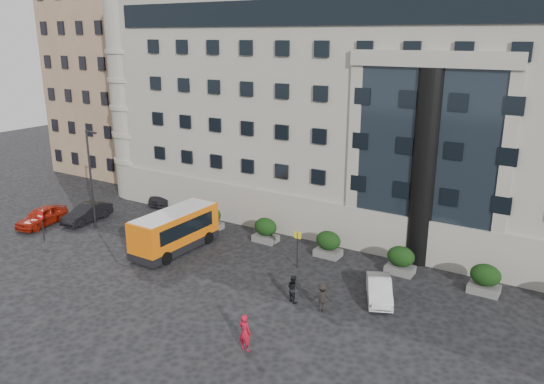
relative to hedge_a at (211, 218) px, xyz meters
The scene contains 23 objects.
ground 8.81m from the hedge_a, 62.85° to the right, with size 120.00×120.00×0.00m, color black.
civic_building 19.15m from the hedge_a, 54.85° to the left, with size 44.00×24.00×18.00m, color gray.
entrance_column 17.13m from the hedge_a, ahead, with size 1.80×1.80×13.00m, color black.
apartment_near 25.12m from the hedge_a, 148.62° to the left, with size 14.00×14.00×20.00m, color #84674D.
apartment_far 39.27m from the hedge_a, 127.29° to the left, with size 13.00×13.00×22.00m, color brown.
hedge_a is the anchor object (origin of this frame).
hedge_b 5.20m from the hedge_a, ahead, with size 1.80×1.26×1.84m.
hedge_c 10.40m from the hedge_a, ahead, with size 1.80×1.26×1.84m.
hedge_d 15.60m from the hedge_a, ahead, with size 1.80×1.26×1.84m.
hedge_e 20.80m from the hedge_a, ahead, with size 1.80×1.26×1.84m.
street_lamp 9.89m from the hedge_a, 148.84° to the right, with size 1.16×0.18×8.00m.
bus_stop_sign 9.94m from the hedge_a, 16.42° to the right, with size 0.50×0.08×2.52m.
no_entry_sign 12.64m from the hedge_a, 135.52° to the right, with size 0.64×0.16×2.32m.
minibus 4.93m from the hedge_a, 82.77° to the right, with size 2.72×7.01×2.92m.
red_truck 17.24m from the hedge_a, 142.11° to the left, with size 3.49×5.62×2.81m.
parked_car_a 13.86m from the hedge_a, 151.03° to the right, with size 1.81×4.50×1.53m, color #99190B.
parked_car_b 10.60m from the hedge_a, 157.00° to the right, with size 1.57×4.49×1.48m, color black.
parked_car_c 8.40m from the hedge_a, 153.23° to the left, with size 2.16×5.31×1.54m, color black.
parked_car_d 10.09m from the hedge_a, 141.70° to the left, with size 2.29×4.96×1.38m, color black.
white_taxi 16.30m from the hedge_a, 14.74° to the right, with size 1.36×3.89×1.28m, color silver.
pedestrian_a 17.44m from the hedge_a, 46.14° to the right, with size 0.70×0.46×1.93m, color maroon.
pedestrian_b 13.56m from the hedge_a, 31.09° to the right, with size 0.79×0.61×1.62m, color black.
pedestrian_c 15.28m from the hedge_a, 27.66° to the right, with size 1.09×0.62×1.68m, color black.
Camera 1 is at (21.34, -23.40, 14.90)m, focal length 35.00 mm.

